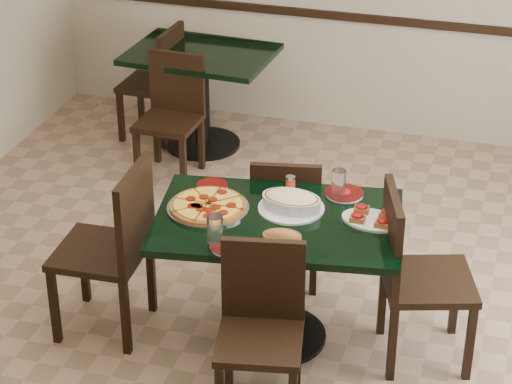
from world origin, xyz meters
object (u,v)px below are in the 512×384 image
(lasagna_casserole, at_px, (291,201))
(back_chair_left, at_px, (160,77))
(chair_far, at_px, (286,215))
(chair_right, at_px, (412,268))
(pepperoni_pizza, at_px, (208,206))
(main_table, at_px, (278,249))
(back_table, at_px, (201,81))
(bruschetta_platter, at_px, (372,218))
(chair_near, at_px, (261,320))
(bread_basket, at_px, (282,239))
(back_chair_near, at_px, (172,109))
(chair_left, at_px, (116,241))

(lasagna_casserole, bearing_deg, back_chair_left, 131.68)
(chair_far, relative_size, back_chair_left, 0.96)
(chair_right, bearing_deg, pepperoni_pizza, 75.58)
(main_table, distance_m, chair_far, 0.53)
(back_table, bearing_deg, chair_right, -44.97)
(bruschetta_platter, bearing_deg, back_table, 138.61)
(back_chair_left, bearing_deg, chair_far, 43.16)
(chair_far, xyz_separation_m, chair_near, (0.15, -1.03, 0.02))
(main_table, relative_size, chair_near, 1.57)
(bread_basket, bearing_deg, lasagna_casserole, 92.48)
(pepperoni_pizza, distance_m, bruschetta_platter, 0.84)
(back_chair_left, relative_size, bread_basket, 4.31)
(back_table, relative_size, back_chair_left, 1.21)
(back_table, distance_m, lasagna_casserole, 2.39)
(lasagna_casserole, bearing_deg, chair_right, -0.48)
(chair_right, height_order, back_chair_left, chair_right)
(chair_far, xyz_separation_m, bruschetta_platter, (0.56, -0.41, 0.31))
(chair_right, relative_size, back_chair_left, 1.10)
(chair_near, distance_m, chair_right, 0.84)
(chair_right, xyz_separation_m, back_chair_near, (-1.93, 1.65, -0.06))
(main_table, xyz_separation_m, chair_right, (0.69, 0.05, -0.02))
(chair_left, bearing_deg, pepperoni_pizza, 105.08)
(chair_right, height_order, pepperoni_pizza, chair_right)
(back_chair_left, bearing_deg, lasagna_casserole, 39.60)
(chair_near, xyz_separation_m, lasagna_casserole, (-0.02, 0.62, 0.31))
(pepperoni_pizza, distance_m, bread_basket, 0.52)
(bruschetta_platter, bearing_deg, chair_right, -3.64)
(chair_left, relative_size, bread_basket, 4.87)
(chair_far, distance_m, back_chair_near, 1.64)
(back_chair_left, bearing_deg, bruschetta_platter, 46.24)
(back_chair_left, xyz_separation_m, bruschetta_platter, (2.00, -2.10, 0.28))
(back_chair_near, distance_m, lasagna_casserole, 2.06)
(main_table, height_order, chair_far, chair_far)
(chair_left, relative_size, bruschetta_platter, 2.85)
(chair_right, relative_size, bruschetta_platter, 2.78)
(chair_right, xyz_separation_m, bread_basket, (-0.60, -0.30, 0.24))
(bread_basket, bearing_deg, main_table, 104.33)
(main_table, height_order, chair_right, chair_right)
(chair_left, height_order, lasagna_casserole, chair_left)
(chair_right, height_order, chair_left, chair_left)
(back_table, xyz_separation_m, chair_near, (1.24, -2.66, -0.04))
(back_chair_left, height_order, lasagna_casserole, back_chair_left)
(bruschetta_platter, bearing_deg, chair_left, -158.83)
(chair_right, bearing_deg, back_chair_near, 31.85)
(main_table, distance_m, bread_basket, 0.34)
(main_table, relative_size, back_chair_near, 1.57)
(bread_basket, bearing_deg, chair_far, 98.05)
(back_chair_near, bearing_deg, lasagna_casserole, -49.61)
(chair_far, height_order, lasagna_casserole, lasagna_casserole)
(main_table, relative_size, pepperoni_pizza, 3.17)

